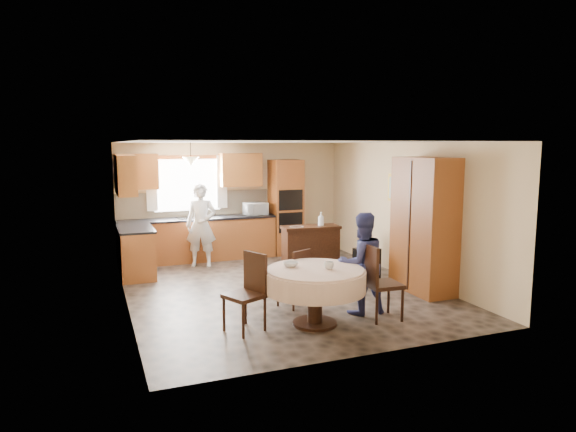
% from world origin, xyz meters
% --- Properties ---
extents(floor, '(5.00, 6.00, 0.01)m').
position_xyz_m(floor, '(0.00, 0.00, 0.00)').
color(floor, brown).
rests_on(floor, ground).
extents(ceiling, '(5.00, 6.00, 0.01)m').
position_xyz_m(ceiling, '(0.00, 0.00, 2.50)').
color(ceiling, white).
rests_on(ceiling, wall_back).
extents(wall_back, '(5.00, 0.02, 2.50)m').
position_xyz_m(wall_back, '(0.00, 3.00, 1.25)').
color(wall_back, '#CEB384').
rests_on(wall_back, floor).
extents(wall_front, '(5.00, 0.02, 2.50)m').
position_xyz_m(wall_front, '(0.00, -3.00, 1.25)').
color(wall_front, '#CEB384').
rests_on(wall_front, floor).
extents(wall_left, '(0.02, 6.00, 2.50)m').
position_xyz_m(wall_left, '(-2.50, 0.00, 1.25)').
color(wall_left, '#CEB384').
rests_on(wall_left, floor).
extents(wall_right, '(0.02, 6.00, 2.50)m').
position_xyz_m(wall_right, '(2.50, 0.00, 1.25)').
color(wall_right, '#CEB384').
rests_on(wall_right, floor).
extents(window, '(1.40, 0.03, 1.10)m').
position_xyz_m(window, '(-1.00, 2.98, 1.60)').
color(window, white).
rests_on(window, wall_back).
extents(curtain_left, '(0.22, 0.02, 1.15)m').
position_xyz_m(curtain_left, '(-1.75, 2.93, 1.65)').
color(curtain_left, white).
rests_on(curtain_left, wall_back).
extents(curtain_right, '(0.22, 0.02, 1.15)m').
position_xyz_m(curtain_right, '(-0.25, 2.93, 1.65)').
color(curtain_right, white).
rests_on(curtain_right, wall_back).
extents(base_cab_back, '(3.30, 0.60, 0.88)m').
position_xyz_m(base_cab_back, '(-0.85, 2.70, 0.44)').
color(base_cab_back, '#AE5E2E').
rests_on(base_cab_back, floor).
extents(counter_back, '(3.30, 0.64, 0.04)m').
position_xyz_m(counter_back, '(-0.85, 2.70, 0.90)').
color(counter_back, black).
rests_on(counter_back, base_cab_back).
extents(base_cab_left, '(0.60, 1.20, 0.88)m').
position_xyz_m(base_cab_left, '(-2.20, 1.80, 0.44)').
color(base_cab_left, '#AE5E2E').
rests_on(base_cab_left, floor).
extents(counter_left, '(0.64, 1.20, 0.04)m').
position_xyz_m(counter_left, '(-2.20, 1.80, 0.90)').
color(counter_left, black).
rests_on(counter_left, base_cab_left).
extents(backsplash, '(3.30, 0.02, 0.55)m').
position_xyz_m(backsplash, '(-0.85, 2.99, 1.18)').
color(backsplash, tan).
rests_on(backsplash, wall_back).
extents(wall_cab_left, '(0.85, 0.33, 0.72)m').
position_xyz_m(wall_cab_left, '(-2.05, 2.83, 1.91)').
color(wall_cab_left, '#BD722F').
rests_on(wall_cab_left, wall_back).
extents(wall_cab_right, '(0.90, 0.33, 0.72)m').
position_xyz_m(wall_cab_right, '(0.15, 2.83, 1.91)').
color(wall_cab_right, '#BD722F').
rests_on(wall_cab_right, wall_back).
extents(wall_cab_side, '(0.33, 1.20, 0.72)m').
position_xyz_m(wall_cab_side, '(-2.33, 1.80, 1.91)').
color(wall_cab_side, '#BD722F').
rests_on(wall_cab_side, wall_left).
extents(oven_tower, '(0.66, 0.62, 2.12)m').
position_xyz_m(oven_tower, '(1.15, 2.69, 1.06)').
color(oven_tower, '#AE5E2E').
rests_on(oven_tower, floor).
extents(oven_upper, '(0.56, 0.01, 0.45)m').
position_xyz_m(oven_upper, '(1.15, 2.38, 1.25)').
color(oven_upper, black).
rests_on(oven_upper, oven_tower).
extents(oven_lower, '(0.56, 0.01, 0.45)m').
position_xyz_m(oven_lower, '(1.15, 2.38, 0.75)').
color(oven_lower, black).
rests_on(oven_lower, oven_tower).
extents(pendant, '(0.36, 0.36, 0.18)m').
position_xyz_m(pendant, '(-1.00, 2.50, 2.12)').
color(pendant, beige).
rests_on(pendant, ceiling).
extents(sideboard, '(1.17, 0.55, 0.81)m').
position_xyz_m(sideboard, '(1.08, 1.13, 0.41)').
color(sideboard, '#361C0E').
rests_on(sideboard, floor).
extents(space_heater, '(0.46, 0.34, 0.59)m').
position_xyz_m(space_heater, '(1.68, -0.03, 0.29)').
color(space_heater, black).
rests_on(space_heater, floor).
extents(cupboard, '(0.59, 1.18, 2.25)m').
position_xyz_m(cupboard, '(2.22, -0.98, 1.13)').
color(cupboard, '#AE5E2E').
rests_on(cupboard, floor).
extents(dining_table, '(1.38, 1.38, 0.79)m').
position_xyz_m(dining_table, '(-0.16, -1.83, 0.61)').
color(dining_table, '#361C0E').
rests_on(dining_table, floor).
extents(chair_left, '(0.60, 0.60, 1.03)m').
position_xyz_m(chair_left, '(-1.05, -1.67, 0.57)').
color(chair_left, '#361C0E').
rests_on(chair_left, floor).
extents(chair_back, '(0.51, 0.51, 0.90)m').
position_xyz_m(chair_back, '(-0.10, -1.03, 0.50)').
color(chair_back, '#361C0E').
rests_on(chair_back, floor).
extents(chair_right, '(0.49, 0.49, 1.07)m').
position_xyz_m(chair_right, '(0.76, -1.95, 0.59)').
color(chair_right, '#361C0E').
rests_on(chair_right, floor).
extents(framed_picture, '(0.06, 0.63, 0.52)m').
position_xyz_m(framed_picture, '(2.47, 0.20, 1.64)').
color(framed_picture, gold).
rests_on(framed_picture, wall_right).
extents(microwave, '(0.51, 0.37, 0.27)m').
position_xyz_m(microwave, '(0.42, 2.65, 1.06)').
color(microwave, silver).
rests_on(microwave, counter_back).
extents(person_sink, '(0.71, 0.59, 1.68)m').
position_xyz_m(person_sink, '(-0.89, 2.15, 0.84)').
color(person_sink, silver).
rests_on(person_sink, floor).
extents(person_dining, '(0.75, 0.59, 1.49)m').
position_xyz_m(person_dining, '(0.68, -1.62, 0.75)').
color(person_dining, navy).
rests_on(person_dining, floor).
extents(bowl_sideboard, '(0.30, 0.30, 0.06)m').
position_xyz_m(bowl_sideboard, '(0.78, 1.13, 0.84)').
color(bowl_sideboard, '#B2B2B2').
rests_on(bowl_sideboard, sideboard).
extents(bottle_sideboard, '(0.16, 0.16, 0.32)m').
position_xyz_m(bottle_sideboard, '(1.30, 1.13, 0.97)').
color(bottle_sideboard, silver).
rests_on(bottle_sideboard, sideboard).
extents(cup_table, '(0.14, 0.14, 0.10)m').
position_xyz_m(cup_table, '(0.00, -1.93, 0.84)').
color(cup_table, '#B2B2B2').
rests_on(cup_table, dining_table).
extents(bowl_table, '(0.22, 0.22, 0.07)m').
position_xyz_m(bowl_table, '(-0.42, -1.60, 0.82)').
color(bowl_table, '#B2B2B2').
rests_on(bowl_table, dining_table).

